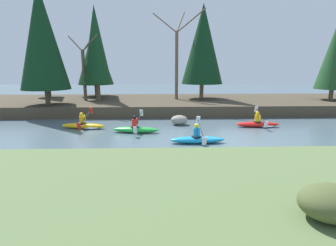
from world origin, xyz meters
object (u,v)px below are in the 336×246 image
(kayaker_lead, at_px, (259,124))
(kayaker_trailing, at_px, (136,129))
(boulder_midstream, at_px, (179,120))
(kayaker_middle, at_px, (198,139))
(kayaker_far_back, at_px, (85,125))

(kayaker_lead, relative_size, kayaker_trailing, 0.99)
(kayaker_lead, height_order, boulder_midstream, kayaker_lead)
(kayaker_middle, bearing_deg, boulder_midstream, 97.22)
(kayaker_lead, xyz_separation_m, boulder_midstream, (-5.02, 0.85, 0.12))
(kayaker_middle, height_order, kayaker_far_back, same)
(kayaker_lead, xyz_separation_m, kayaker_trailing, (-7.69, -1.19, 0.02))
(kayaker_lead, relative_size, kayaker_middle, 1.00)
(kayaker_trailing, bearing_deg, boulder_midstream, 44.42)
(kayaker_trailing, xyz_separation_m, boulder_midstream, (2.67, 2.05, 0.09))
(kayaker_lead, distance_m, kayaker_far_back, 10.93)
(kayaker_lead, distance_m, boulder_midstream, 5.09)
(kayaker_trailing, height_order, boulder_midstream, kayaker_trailing)
(kayaker_far_back, bearing_deg, boulder_midstream, 16.60)
(kayaker_lead, bearing_deg, kayaker_trailing, -169.23)
(boulder_midstream, bearing_deg, kayaker_middle, -82.20)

